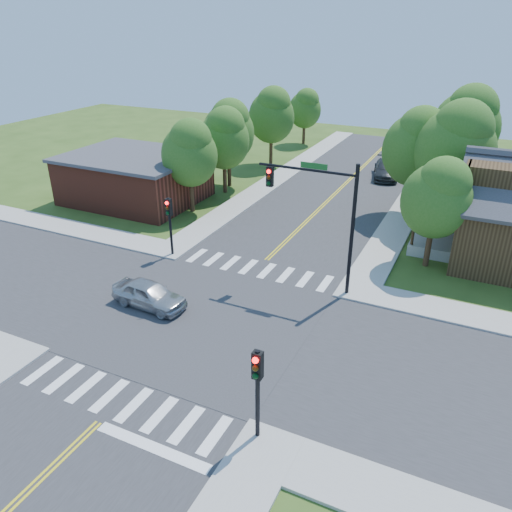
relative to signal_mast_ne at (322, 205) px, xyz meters
The scene contains 25 objects.
ground 8.37m from the signal_mast_ne, 125.00° to the right, with size 100.00×100.00×0.00m, color #304A17.
road_ns 8.36m from the signal_mast_ne, 125.00° to the right, with size 10.00×90.00×0.04m, color #2D2D30.
road_ew 8.36m from the signal_mast_ne, 125.00° to the right, with size 90.00×10.00×0.04m, color #2D2D30.
intersection_patch 8.37m from the signal_mast_ne, 125.00° to the right, with size 10.20×10.20×0.06m, color #2D2D30.
sidewalk_nw 22.73m from the signal_mast_ne, 152.60° to the left, with size 40.00×40.00×0.14m.
crosswalk_north 6.23m from the signal_mast_ne, behind, with size 8.85×2.00×0.01m.
crosswalk_south 13.32m from the signal_mast_ne, 108.36° to the right, with size 8.85×2.00×0.01m.
centerline 8.34m from the signal_mast_ne, 125.00° to the right, with size 0.30×90.00×0.01m.
stop_bar 14.12m from the signal_mast_ne, 96.11° to the right, with size 4.60×0.45×0.09m, color white.
signal_mast_ne is the anchor object (origin of this frame).
signal_pole_se 11.55m from the signal_mast_ne, 81.44° to the right, with size 0.34×0.42×3.80m.
signal_pole_nw 9.76m from the signal_mast_ne, behind, with size 0.34×0.42×3.80m.
building_nw 19.87m from the signal_mast_ne, 157.21° to the left, with size 10.40×8.40×3.73m.
tree_e_a 7.42m from the signal_mast_ne, 46.79° to the left, with size 3.96×3.76×6.73m.
tree_e_b 13.20m from the signal_mast_ne, 66.97° to the left, with size 5.24×4.97×8.90m.
tree_e_c 20.83m from the signal_mast_ne, 75.70° to the left, with size 5.27×5.01×8.97m.
tree_e_d 29.77m from the signal_mast_ne, 80.30° to the left, with size 4.54×4.32×7.72m.
tree_w_a 14.43m from the signal_mast_ne, 150.03° to the left, with size 4.17×3.96×7.09m.
tree_w_b 19.07m from the signal_mast_ne, 132.72° to the left, with size 4.44×4.21×7.54m.
tree_w_c 25.21m from the signal_mast_ne, 119.68° to the left, with size 4.50×4.28×7.66m.
tree_w_d 34.24m from the signal_mast_ne, 111.77° to the left, with size 3.70×3.51×6.29m.
tree_house 13.76m from the signal_mast_ne, 79.55° to the left, with size 4.75×4.51×8.08m.
tree_bldg 17.47m from the signal_mast_ne, 135.35° to the left, with size 4.23×4.02×7.20m.
car_silver 9.95m from the signal_mast_ne, 142.00° to the right, with size 4.17×1.91×1.38m, color #B0B3B7.
car_dgrey 22.79m from the signal_mast_ne, 92.92° to the left, with size 3.19×5.59×1.52m, color #2C2F31.
Camera 1 is at (11.23, -17.52, 13.61)m, focal length 35.00 mm.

